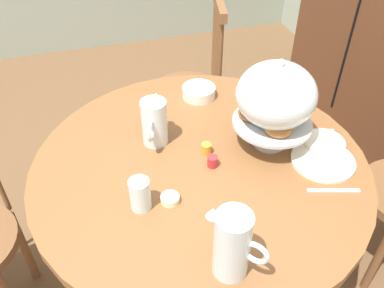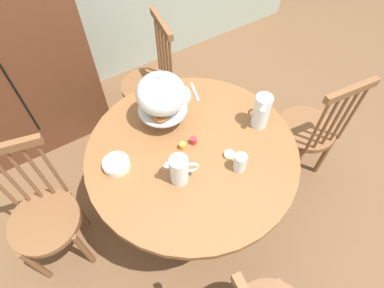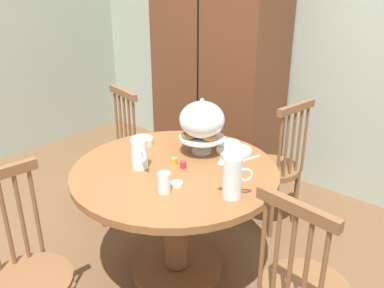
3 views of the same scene
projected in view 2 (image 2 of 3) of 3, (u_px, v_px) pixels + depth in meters
ground_plane at (193, 231)px, 2.21m from camera, size 10.00×10.00×0.00m
dining_table at (192, 170)px, 1.89m from camera, size 1.17×1.17×0.74m
windsor_chair_by_cabinet at (309, 131)px, 2.17m from camera, size 0.40×0.40×0.97m
windsor_chair_facing_door at (150, 85)px, 2.44m from camera, size 0.40×0.41×0.97m
windsor_chair_far_side at (44, 218)px, 1.78m from camera, size 0.42×0.41×0.97m
pastry_stand_with_dome at (161, 96)px, 1.69m from camera, size 0.28×0.28×0.34m
orange_juice_pitcher at (261, 112)px, 1.75m from camera, size 0.15×0.14×0.21m
milk_pitcher at (179, 171)px, 1.54m from camera, size 0.17×0.09×0.18m
china_plate_large at (173, 96)px, 1.96m from camera, size 0.22×0.22×0.01m
china_plate_small at (159, 94)px, 1.95m from camera, size 0.15×0.15×0.01m
cereal_bowl at (116, 164)px, 1.63m from camera, size 0.14×0.14×0.04m
drinking_glass at (240, 163)px, 1.60m from camera, size 0.06×0.06×0.11m
butter_dish at (230, 155)px, 1.68m from camera, size 0.06×0.06×0.02m
jam_jar_strawberry at (193, 141)px, 1.73m from camera, size 0.04×0.04×0.04m
jam_jar_apricot at (183, 146)px, 1.71m from camera, size 0.04×0.04×0.04m
table_knife at (151, 100)px, 1.94m from camera, size 0.06×0.17×0.01m
dinner_fork at (147, 101)px, 1.93m from camera, size 0.06×0.17×0.01m
soup_spoon at (195, 92)px, 1.98m from camera, size 0.06×0.17×0.01m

